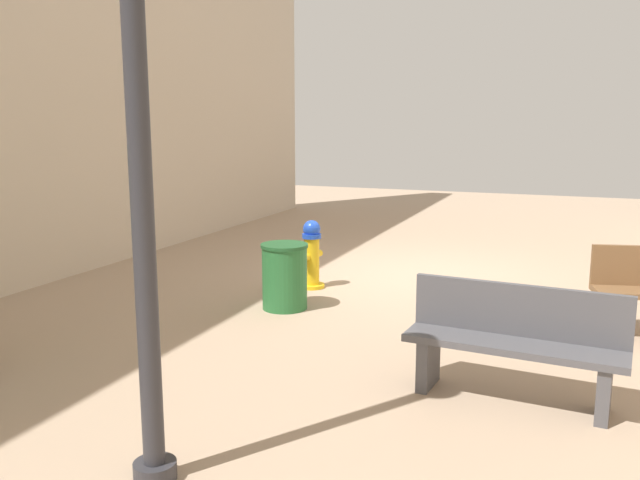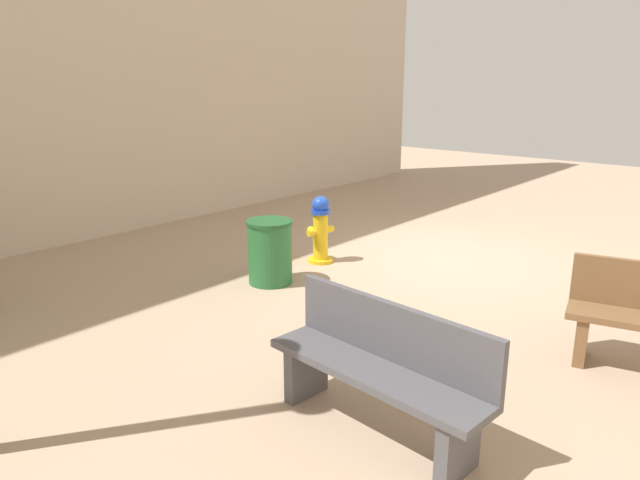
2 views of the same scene
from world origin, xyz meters
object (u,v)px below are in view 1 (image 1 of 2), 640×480
Objects in this scene: bench_far at (515,341)px; trash_bin at (285,276)px; fire_hydrant at (311,254)px; street_lamp at (135,52)px.

trash_bin is at bearing -30.88° from bench_far.
fire_hydrant is 0.52× the size of bench_far.
street_lamp is 5.42× the size of trash_bin.
street_lamp is 4.59m from trash_bin.
fire_hydrant is at bearing -85.35° from trash_bin.
fire_hydrant is at bearing -43.24° from bench_far.
street_lamp reaches higher than fire_hydrant.
bench_far is 3.68m from street_lamp.
bench_far is at bearing 149.12° from trash_bin.
bench_far is (-2.97, 2.79, 0.03)m from fire_hydrant.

